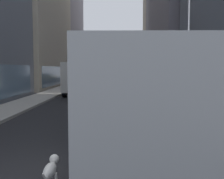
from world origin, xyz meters
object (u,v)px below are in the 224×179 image
Objects in this scene: car_yellow_taxi at (106,77)px; car_red_coupe at (120,83)px; car_black_suv at (93,80)px; transit_bus at (130,88)px; car_blue_hatchback at (128,79)px; dalmatian_dog at (51,170)px; box_truck at (80,77)px.

car_yellow_taxi and car_red_coupe have the same top height.
car_black_suv is at bearing -97.11° from car_yellow_taxi.
transit_bus reaches higher than car_blue_hatchback.
car_blue_hatchback is 4.34× the size of dalmatian_dog.
box_truck is (-0.00, -14.26, 0.85)m from car_black_suv.
transit_bus reaches higher than dalmatian_dog.
transit_bus reaches higher than car_black_suv.
car_blue_hatchback is 39.23m from dalmatian_dog.
car_black_suv is (-4.00, 29.95, -0.96)m from transit_bus.
box_truck is 7.79× the size of dalmatian_dog.
transit_bus is 2.76× the size of car_blue_hatchback.
transit_bus is at bearing -90.00° from car_red_coupe.
car_yellow_taxi is 0.58× the size of box_truck.
car_red_coupe is (4.00, -8.53, 0.00)m from car_black_suv.
car_yellow_taxi is at bearing 93.21° from transit_bus.
box_truck reaches higher than car_blue_hatchback.
car_yellow_taxi is 1.03× the size of car_red_coupe.
car_red_coupe is at bearing 55.07° from box_truck.
car_blue_hatchback and car_red_coupe have the same top height.
car_red_coupe is (2.40, -21.36, 0.00)m from car_yellow_taxi.
car_yellow_taxi reaches higher than dalmatian_dog.
box_truck is at bearing -93.38° from car_yellow_taxi.
car_red_coupe is (-1.60, -12.89, 0.00)m from car_blue_hatchback.
dalmatian_dog is at bearing -86.39° from car_black_suv.
car_yellow_taxi is 27.15m from box_truck.
car_black_suv is 34.79m from dalmatian_dog.
car_black_suv is 0.56× the size of box_truck.
dalmatian_dog is at bearing -93.95° from car_red_coupe.
transit_bus is at bearing -92.67° from car_blue_hatchback.
dalmatian_dog is at bearing -94.99° from car_blue_hatchback.
box_truck is at bearing 96.11° from dalmatian_dog.
transit_bus is 30.23m from car_black_suv.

